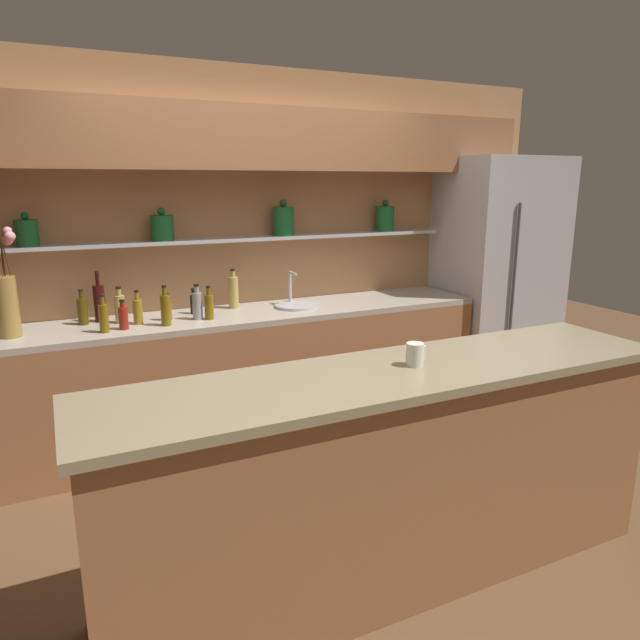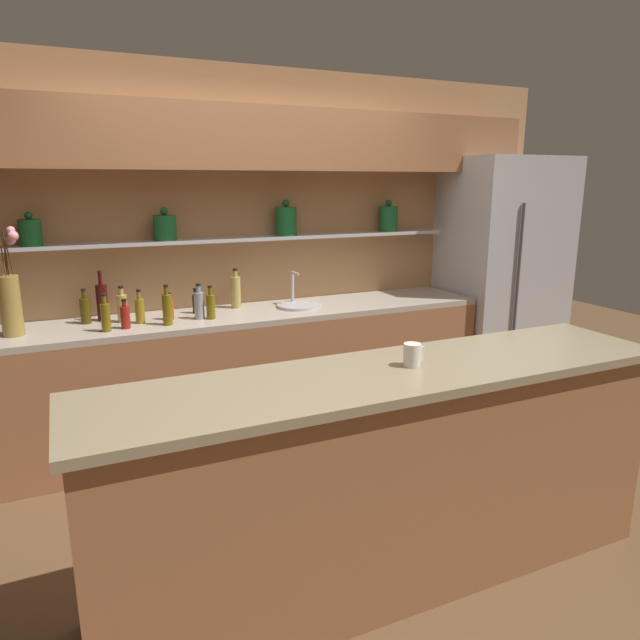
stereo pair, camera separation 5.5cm
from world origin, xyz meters
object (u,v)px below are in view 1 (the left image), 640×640
at_px(flower_vase, 7,299).
at_px(bottle_oil_9, 209,306).
at_px(bottle_sauce_6, 167,309).
at_px(bottle_oil_10, 165,309).
at_px(bottle_spirit_0, 233,292).
at_px(coffee_mug, 415,354).
at_px(bottle_sauce_5, 123,317).
at_px(refrigerator, 497,279).
at_px(bottle_spirit_3, 197,305).
at_px(bottle_oil_4, 138,311).
at_px(bottle_oil_2, 83,311).
at_px(bottle_spirit_1, 120,308).
at_px(bottle_sauce_8, 194,303).
at_px(bottle_oil_7, 104,317).
at_px(sink_fixture, 296,304).

distance_m(flower_vase, bottle_oil_9, 1.17).
bearing_deg(bottle_sauce_6, bottle_oil_10, -104.80).
bearing_deg(bottle_spirit_0, bottle_sauce_6, -161.24).
distance_m(bottle_oil_9, coffee_mug, 1.72).
relative_size(bottle_sauce_5, bottle_oil_10, 0.72).
relative_size(refrigerator, bottle_oil_9, 8.90).
relative_size(bottle_oil_9, bottle_oil_10, 0.87).
relative_size(bottle_spirit_3, bottle_oil_4, 1.08).
distance_m(flower_vase, bottle_oil_2, 0.45).
xyz_separation_m(bottle_spirit_1, bottle_sauce_8, (0.49, 0.06, -0.02)).
height_order(refrigerator, bottle_spirit_3, refrigerator).
bearing_deg(bottle_oil_2, flower_vase, -160.70).
bearing_deg(bottle_oil_7, sink_fixture, 7.07).
relative_size(bottle_spirit_0, bottle_spirit_1, 1.20).
bearing_deg(bottle_sauce_8, bottle_oil_10, -133.18).
distance_m(bottle_spirit_1, bottle_oil_9, 0.56).
xyz_separation_m(sink_fixture, bottle_oil_10, (-0.96, -0.15, 0.08)).
bearing_deg(bottle_oil_7, flower_vase, 165.96).
bearing_deg(bottle_sauce_6, bottle_oil_7, -159.58).
relative_size(sink_fixture, coffee_mug, 3.05).
height_order(bottle_spirit_3, bottle_sauce_8, bottle_spirit_3).
xyz_separation_m(bottle_sauce_8, bottle_oil_10, (-0.24, -0.26, 0.03)).
bearing_deg(bottle_sauce_5, bottle_spirit_1, 89.15).
height_order(refrigerator, bottle_spirit_0, refrigerator).
xyz_separation_m(bottle_spirit_0, bottle_oil_9, (-0.25, -0.26, -0.03)).
xyz_separation_m(bottle_oil_4, bottle_oil_9, (0.44, -0.07, 0.00)).
distance_m(sink_fixture, bottle_sauce_8, 0.73).
height_order(refrigerator, flower_vase, refrigerator).
height_order(bottle_oil_2, bottle_sauce_5, bottle_oil_2).
relative_size(bottle_sauce_6, coffee_mug, 1.77).
distance_m(bottle_spirit_1, bottle_oil_4, 0.12).
distance_m(sink_fixture, bottle_oil_4, 1.11).
relative_size(flower_vase, bottle_sauce_5, 3.54).
distance_m(bottle_spirit_3, coffee_mug, 1.77).
height_order(refrigerator, sink_fixture, refrigerator).
bearing_deg(bottle_oil_9, bottle_spirit_0, 46.48).
height_order(bottle_spirit_1, bottle_oil_10, bottle_oil_10).
relative_size(bottle_oil_4, bottle_oil_9, 0.98).
xyz_separation_m(sink_fixture, bottle_sauce_8, (-0.72, 0.10, 0.05)).
bearing_deg(sink_fixture, bottle_oil_2, 175.90).
distance_m(bottle_sauce_5, bottle_sauce_8, 0.55).
bearing_deg(bottle_oil_4, refrigerator, -0.32).
bearing_deg(bottle_spirit_3, flower_vase, 178.21).
distance_m(bottle_sauce_6, bottle_oil_9, 0.27).
height_order(sink_fixture, bottle_oil_2, sink_fixture).
bearing_deg(bottle_sauce_5, bottle_sauce_8, 25.91).
height_order(bottle_spirit_0, bottle_oil_7, bottle_spirit_0).
bearing_deg(bottle_sauce_8, bottle_sauce_5, -154.09).
height_order(bottle_spirit_1, bottle_spirit_3, bottle_spirit_1).
height_order(refrigerator, bottle_oil_7, refrigerator).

